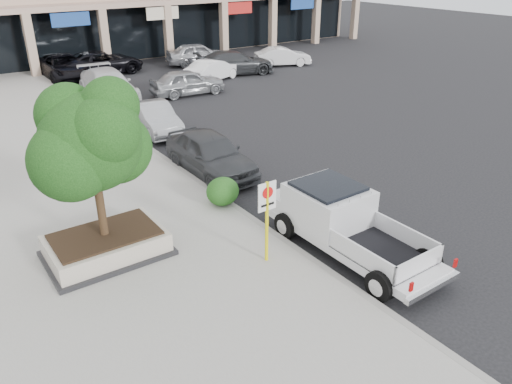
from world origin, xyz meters
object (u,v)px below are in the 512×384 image
Objects in this scene: planter_tree at (94,140)px; curb_car_d at (64,67)px; planter at (106,245)px; lot_car_c at (235,63)px; lot_car_b at (213,70)px; lot_car_d at (101,63)px; curb_car_b at (155,118)px; pickup_truck at (352,226)px; lot_car_a at (187,82)px; lot_car_e at (198,54)px; curb_car_a at (211,153)px; no_parking_sign at (267,211)px; lot_car_f at (283,56)px; curb_car_c at (108,85)px.

planter_tree is 23.65m from curb_car_d.
lot_car_c is at bearing 48.51° from planter.
lot_car_b is 0.72× the size of lot_car_d.
planter_tree is 0.73× the size of lot_car_c.
planter_tree is 0.96× the size of curb_car_b.
lot_car_b is at bearing 68.88° from pickup_truck.
planter_tree is 17.80m from lot_car_a.
lot_car_a is 8.87m from lot_car_e.
curb_car_a is at bearing 168.57° from lot_car_d.
planter is 24.24m from lot_car_d.
lot_car_d is at bearing -2.94° from curb_car_d.
lot_car_a reaches higher than lot_car_b.
no_parking_sign is 25.83m from curb_car_d.
lot_car_d is at bearing 71.15° from lot_car_c.
lot_car_d is at bearing 70.73° from planter.
no_parking_sign is 0.52× the size of lot_car_a.
planter is 0.78× the size of lot_car_f.
pickup_truck reaches higher than curb_car_c.
curb_car_b is at bearing 144.02° from lot_car_a.
lot_car_e is (4.88, 7.41, 0.06)m from lot_car_a.
lot_car_a is 0.76× the size of lot_car_d.
no_parking_sign is at bearing -94.76° from curb_car_b.
lot_car_d is (2.61, 19.31, 0.01)m from curb_car_a.
planter_tree is 0.71× the size of pickup_truck.
lot_car_e is (9.59, -1.06, 0.03)m from curb_car_d.
planter_tree reaches higher than lot_car_d.
curb_car_d is at bearing 93.42° from lot_car_f.
planter_tree is 21.57m from lot_car_b.
curb_car_a is 12.01m from lot_car_a.
curb_car_c is at bearing -85.45° from curb_car_d.
planter is 6.47m from curb_car_a.
lot_car_b is (7.39, 0.72, -0.14)m from curb_car_c.
curb_car_c reaches higher than lot_car_d.
curb_car_b is (5.74, 9.29, 0.21)m from planter.
lot_car_e is (15.14, 21.96, 0.34)m from planter.
lot_car_d reaches higher than lot_car_b.
no_parking_sign is at bearing 164.82° from lot_car_c.
curb_car_d is (-0.10, 26.64, -0.09)m from pickup_truck.
planter is at bearing 158.28° from lot_car_e.
curb_car_a reaches higher than lot_car_c.
planter_tree reaches higher than lot_car_a.
planter_tree is 4.70m from no_parking_sign.
planter_tree is 7.14m from pickup_truck.
no_parking_sign is 0.55× the size of lot_car_b.
planter_tree reaches higher than lot_car_f.
planter_tree is 26.98m from lot_car_f.
pickup_truck is 0.96× the size of lot_car_d.
lot_car_d is at bearing 79.84° from no_parking_sign.
curb_car_d is (-0.20, 13.73, 0.10)m from curb_car_b.
lot_car_c reaches higher than lot_car_a.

